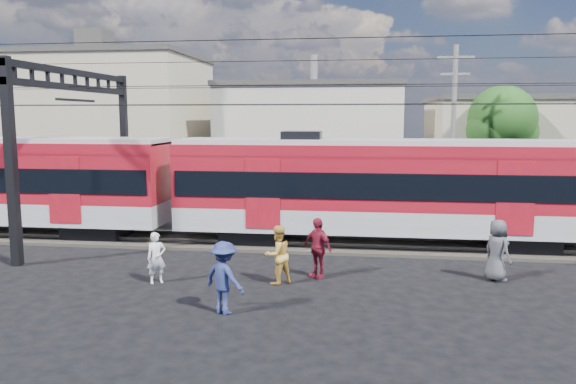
# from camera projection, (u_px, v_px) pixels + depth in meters

# --- Properties ---
(ground) EXTENTS (120.00, 120.00, 0.00)m
(ground) POSITION_uv_depth(u_px,v_px,m) (296.00, 315.00, 14.37)
(ground) COLOR black
(ground) RESTS_ON ground
(track_bed) EXTENTS (70.00, 3.40, 0.12)m
(track_bed) POSITION_uv_depth(u_px,v_px,m) (320.00, 243.00, 22.22)
(track_bed) COLOR #2D2823
(track_bed) RESTS_ON ground
(rail_near) EXTENTS (70.00, 0.12, 0.12)m
(rail_near) POSITION_uv_depth(u_px,v_px,m) (319.00, 244.00, 21.47)
(rail_near) COLOR #59544C
(rail_near) RESTS_ON track_bed
(rail_far) EXTENTS (70.00, 0.12, 0.12)m
(rail_far) POSITION_uv_depth(u_px,v_px,m) (322.00, 236.00, 22.94)
(rail_far) COLOR #59544C
(rail_far) RESTS_ON track_bed
(commuter_train) EXTENTS (50.30, 3.08, 4.17)m
(commuter_train) POSITION_uv_depth(u_px,v_px,m) (390.00, 186.00, 21.55)
(commuter_train) COLOR black
(commuter_train) RESTS_ON ground
(catenary) EXTENTS (70.00, 9.30, 7.52)m
(catenary) POSITION_uv_depth(u_px,v_px,m) (108.00, 114.00, 22.70)
(catenary) COLOR black
(catenary) RESTS_ON ground
(building_west) EXTENTS (14.28, 10.20, 9.30)m
(building_west) POSITION_uv_depth(u_px,v_px,m) (98.00, 122.00, 39.59)
(building_west) COLOR tan
(building_west) RESTS_ON ground
(building_midwest) EXTENTS (12.24, 12.24, 7.30)m
(building_midwest) POSITION_uv_depth(u_px,v_px,m) (314.00, 136.00, 40.67)
(building_midwest) COLOR #B7AFA0
(building_midwest) RESTS_ON ground
(building_mideast) EXTENTS (16.32, 10.20, 6.30)m
(building_mideast) POSITION_uv_depth(u_px,v_px,m) (560.00, 146.00, 35.65)
(building_mideast) COLOR tan
(building_mideast) RESTS_ON ground
(utility_pole_mid) EXTENTS (1.80, 0.24, 8.50)m
(utility_pole_mid) POSITION_uv_depth(u_px,v_px,m) (453.00, 127.00, 27.70)
(utility_pole_mid) COLOR slate
(utility_pole_mid) RESTS_ON ground
(tree_near) EXTENTS (3.82, 3.64, 6.72)m
(tree_near) POSITION_uv_depth(u_px,v_px,m) (505.00, 124.00, 30.29)
(tree_near) COLOR #382619
(tree_near) RESTS_ON ground
(pedestrian_a) EXTENTS (0.68, 0.62, 1.57)m
(pedestrian_a) POSITION_uv_depth(u_px,v_px,m) (156.00, 258.00, 17.03)
(pedestrian_a) COLOR silver
(pedestrian_a) RESTS_ON ground
(pedestrian_b) EXTENTS (1.10, 1.09, 1.80)m
(pedestrian_b) POSITION_uv_depth(u_px,v_px,m) (278.00, 255.00, 16.95)
(pedestrian_b) COLOR gold
(pedestrian_b) RESTS_ON ground
(pedestrian_c) EXTENTS (1.41, 1.21, 1.89)m
(pedestrian_c) POSITION_uv_depth(u_px,v_px,m) (224.00, 278.00, 14.36)
(pedestrian_c) COLOR navy
(pedestrian_c) RESTS_ON ground
(pedestrian_d) EXTENTS (1.16, 1.05, 1.90)m
(pedestrian_d) POSITION_uv_depth(u_px,v_px,m) (317.00, 248.00, 17.63)
(pedestrian_d) COLOR maroon
(pedestrian_d) RESTS_ON ground
(pedestrian_e) EXTENTS (1.03, 1.12, 1.92)m
(pedestrian_e) POSITION_uv_depth(u_px,v_px,m) (497.00, 250.00, 17.24)
(pedestrian_e) COLOR #454549
(pedestrian_e) RESTS_ON ground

